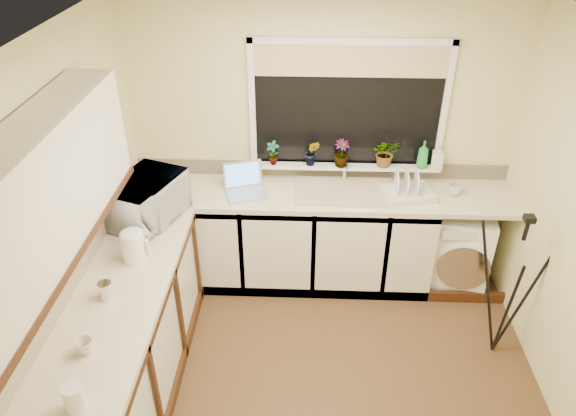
{
  "coord_description": "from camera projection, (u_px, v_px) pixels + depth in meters",
  "views": [
    {
      "loc": [
        -0.11,
        -2.65,
        3.18
      ],
      "look_at": [
        -0.25,
        0.55,
        1.15
      ],
      "focal_mm": 33.55,
      "sensor_mm": 36.0,
      "label": 1
    }
  ],
  "objects": [
    {
      "name": "microwave",
      "position": [
        146.0,
        200.0,
        4.04
      ],
      "size": [
        0.6,
        0.71,
        0.34
      ],
      "primitive_type": "imported",
      "rotation": [
        0.0,
        0.0,
        1.21
      ],
      "color": "white",
      "rests_on": "worktop_left"
    },
    {
      "name": "soap_bottle_green",
      "position": [
        423.0,
        155.0,
        4.45
      ],
      "size": [
        0.11,
        0.11,
        0.24
      ],
      "primitive_type": "imported",
      "rotation": [
        0.0,
        0.0,
        -0.23
      ],
      "color": "green",
      "rests_on": "windowsill"
    },
    {
      "name": "plant_c",
      "position": [
        342.0,
        153.0,
        4.48
      ],
      "size": [
        0.17,
        0.17,
        0.23
      ],
      "primitive_type": "imported",
      "rotation": [
        0.0,
        0.0,
        0.35
      ],
      "color": "#999999",
      "rests_on": "windowsill"
    },
    {
      "name": "floor",
      "position": [
        318.0,
        382.0,
        3.93
      ],
      "size": [
        3.2,
        3.2,
        0.0
      ],
      "primitive_type": "plane",
      "color": "brown",
      "rests_on": "ground"
    },
    {
      "name": "laptop",
      "position": [
        245.0,
        185.0,
        4.44
      ],
      "size": [
        0.39,
        0.36,
        0.24
      ],
      "rotation": [
        0.0,
        0.0,
        0.31
      ],
      "color": "#A7A7AF",
      "rests_on": "worktop_back"
    },
    {
      "name": "plant_b",
      "position": [
        312.0,
        153.0,
        4.5
      ],
      "size": [
        0.13,
        0.11,
        0.22
      ],
      "primitive_type": "imported",
      "rotation": [
        0.0,
        0.0,
        -0.12
      ],
      "color": "#999999",
      "rests_on": "windowsill"
    },
    {
      "name": "washing_machine",
      "position": [
        456.0,
        247.0,
        4.71
      ],
      "size": [
        0.6,
        0.59,
        0.74
      ],
      "primitive_type": "cube",
      "rotation": [
        0.0,
        0.0,
        -0.17
      ],
      "color": "white",
      "rests_on": "floor"
    },
    {
      "name": "base_cabinet_back",
      "position": [
        282.0,
        238.0,
        4.73
      ],
      "size": [
        2.55,
        0.6,
        0.86
      ],
      "primitive_type": "cube",
      "color": "silver",
      "rests_on": "floor"
    },
    {
      "name": "sink",
      "position": [
        345.0,
        192.0,
        4.45
      ],
      "size": [
        0.82,
        0.46,
        0.03
      ],
      "primitive_type": "cube",
      "color": "tan",
      "rests_on": "worktop_back"
    },
    {
      "name": "plant_a",
      "position": [
        273.0,
        153.0,
        4.51
      ],
      "size": [
        0.13,
        0.11,
        0.21
      ],
      "primitive_type": "imported",
      "rotation": [
        0.0,
        0.0,
        -0.33
      ],
      "color": "#999999",
      "rests_on": "windowsill"
    },
    {
      "name": "splashback_left",
      "position": [
        52.0,
        284.0,
        3.13
      ],
      "size": [
        0.02,
        2.4,
        0.45
      ],
      "primitive_type": "cube",
      "color": "beige",
      "rests_on": "wall_left"
    },
    {
      "name": "cup_left",
      "position": [
        85.0,
        347.0,
        2.96
      ],
      "size": [
        0.12,
        0.12,
        0.09
      ],
      "primitive_type": "imported",
      "rotation": [
        0.0,
        0.0,
        0.22
      ],
      "color": "beige",
      "rests_on": "worktop_left"
    },
    {
      "name": "glass_jug",
      "position": [
        75.0,
        398.0,
        2.64
      ],
      "size": [
        0.11,
        0.11,
        0.16
      ],
      "primitive_type": "cylinder",
      "color": "white",
      "rests_on": "worktop_left"
    },
    {
      "name": "dish_rack",
      "position": [
        407.0,
        194.0,
        4.38
      ],
      "size": [
        0.46,
        0.38,
        0.06
      ],
      "primitive_type": "cube",
      "rotation": [
        0.0,
        0.0,
        0.23
      ],
      "color": "beige",
      "rests_on": "worktop_back"
    },
    {
      "name": "kettle",
      "position": [
        134.0,
        247.0,
        3.64
      ],
      "size": [
        0.16,
        0.16,
        0.21
      ],
      "primitive_type": "cylinder",
      "color": "white",
      "rests_on": "worktop_left"
    },
    {
      "name": "worktop_back",
      "position": [
        321.0,
        194.0,
        4.47
      ],
      "size": [
        3.2,
        0.6,
        0.04
      ],
      "primitive_type": "cube",
      "color": "beige",
      "rests_on": "base_cabinet_back"
    },
    {
      "name": "window_blind",
      "position": [
        351.0,
        61.0,
        4.13
      ],
      "size": [
        1.5,
        0.02,
        0.25
      ],
      "primitive_type": "cube",
      "color": "tan",
      "rests_on": "wall_back"
    },
    {
      "name": "wall_left",
      "position": [
        66.0,
        240.0,
        3.33
      ],
      "size": [
        0.0,
        3.0,
        3.0
      ],
      "primitive_type": "plane",
      "rotation": [
        1.57,
        0.0,
        1.57
      ],
      "color": "beige",
      "rests_on": "ground"
    },
    {
      "name": "plant_d",
      "position": [
        386.0,
        153.0,
        4.48
      ],
      "size": [
        0.24,
        0.22,
        0.25
      ],
      "primitive_type": "imported",
      "rotation": [
        0.0,
        0.0,
        0.14
      ],
      "color": "#999999",
      "rests_on": "windowsill"
    },
    {
      "name": "cup_back",
      "position": [
        455.0,
        190.0,
        4.41
      ],
      "size": [
        0.13,
        0.13,
        0.09
      ],
      "primitive_type": "imported",
      "rotation": [
        0.0,
        0.0,
        0.13
      ],
      "color": "beige",
      "rests_on": "worktop_back"
    },
    {
      "name": "soap_bottle_clear",
      "position": [
        438.0,
        156.0,
        4.46
      ],
      "size": [
        0.11,
        0.11,
        0.21
      ],
      "primitive_type": "imported",
      "rotation": [
        0.0,
        0.0,
        -0.2
      ],
      "color": "#999999",
      "rests_on": "windowsill"
    },
    {
      "name": "upper_cabinet",
      "position": [
        37.0,
        199.0,
        2.64
      ],
      "size": [
        0.28,
        1.9,
        0.7
      ],
      "primitive_type": "cube",
      "color": "silver",
      "rests_on": "wall_left"
    },
    {
      "name": "windowsill",
      "position": [
        344.0,
        165.0,
        4.58
      ],
      "size": [
        1.6,
        0.14,
        0.03
      ],
      "primitive_type": "cube",
      "color": "white",
      "rests_on": "wall_back"
    },
    {
      "name": "window_glass",
      "position": [
        348.0,
        106.0,
        4.35
      ],
      "size": [
        1.5,
        0.02,
        1.0
      ],
      "primitive_type": "cube",
      "color": "black",
      "rests_on": "wall_back"
    },
    {
      "name": "splashback_back",
      "position": [
        321.0,
        169.0,
        4.67
      ],
      "size": [
        3.2,
        0.02,
        0.14
      ],
      "primitive_type": "cube",
      "color": "beige",
      "rests_on": "wall_back"
    },
    {
      "name": "base_cabinet_left",
      "position": [
        121.0,
        368.0,
        3.49
      ],
      "size": [
        0.54,
        2.4,
        0.86
      ],
      "primitive_type": "cube",
      "color": "silver",
      "rests_on": "floor"
    },
    {
      "name": "tripod",
      "position": [
        510.0,
        288.0,
        3.86
      ],
      "size": [
        0.74,
        0.74,
        1.24
      ],
      "primitive_type": null,
      "rotation": [
        0.0,
        0.0,
        0.23
      ],
      "color": "black",
      "rests_on": "floor"
    },
    {
      "name": "worktop_left",
      "position": [
        108.0,
        317.0,
        3.25
      ],
      "size": [
        0.6,
        2.4,
        0.04
      ],
      "primitive_type": "cube",
      "color": "beige",
      "rests_on": "base_cabinet_left"
    },
    {
      "name": "faucet",
      "position": [
        345.0,
        170.0,
        4.55
      ],
      "size": [
        0.03,
        0.03,
        0.24
      ],
      "primitive_type": "cylinder",
      "color": "silver",
      "rests_on": "worktop_back"
    },
    {
      "name": "steel_jar",
      "position": [
        106.0,
        291.0,
        3.34
      ],
      "size": [
        0.09,
        0.09,
        0.12
      ],
      "primitive_type": "cylinder",
      "color": "silver",
      "rests_on": "worktop_left"
    },
    {
      "name": "wall_back",
      "position": [
        322.0,
        141.0,
        4.54
      ],
      "size": [
        3.2,
        0.0,
        3.2
      ],
      "primitive_type": "plane",
      "rotation": [
        1.57,
        0.0,
        0.0
      ],
      "color": "beige",
      "rests_on": "ground"
    },
    {
      "name": "ceiling",
      "position": [
        333.0,
        44.0,
        2.62
      ],
      "size": [
        3.2,
        3.2,
        0.0
      ],
      "primitive_type": "plane",
      "rotation": [
        3.14,
        0.0,
        0.0
      ],
      "color": "white",
      "rests_on": "ground"
    }
  ]
}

